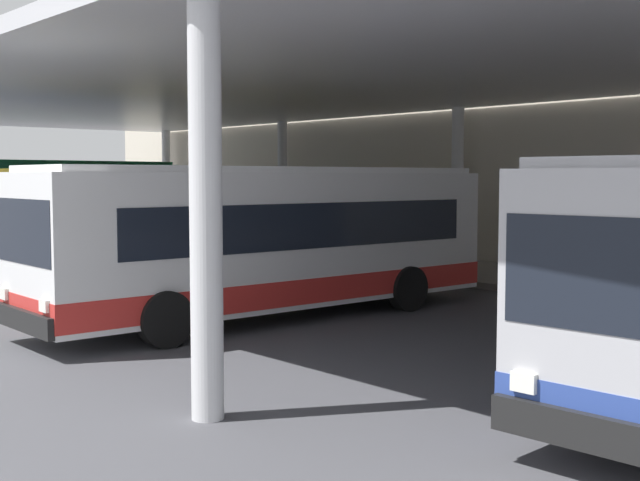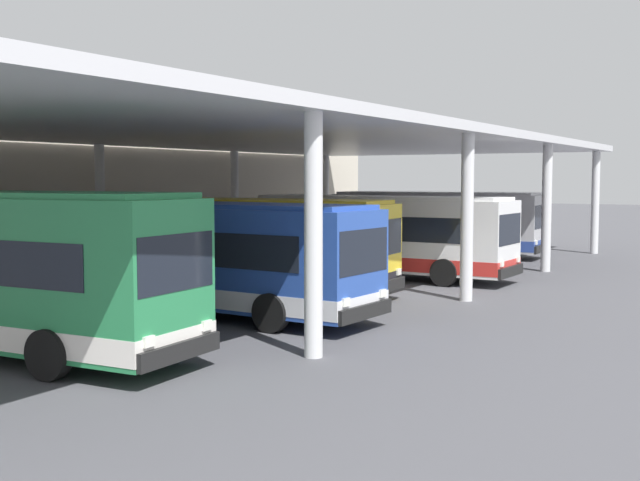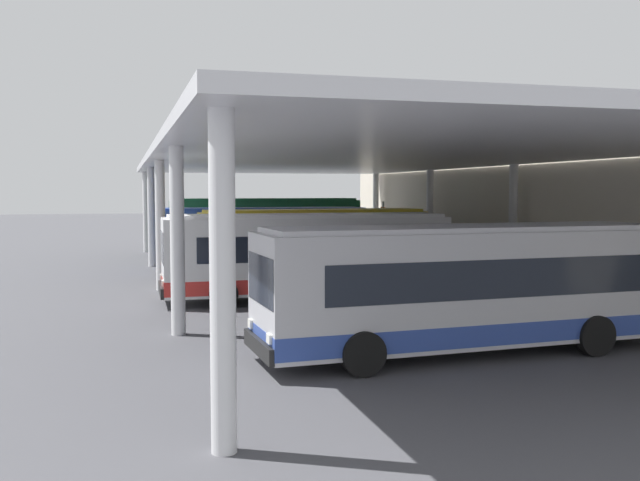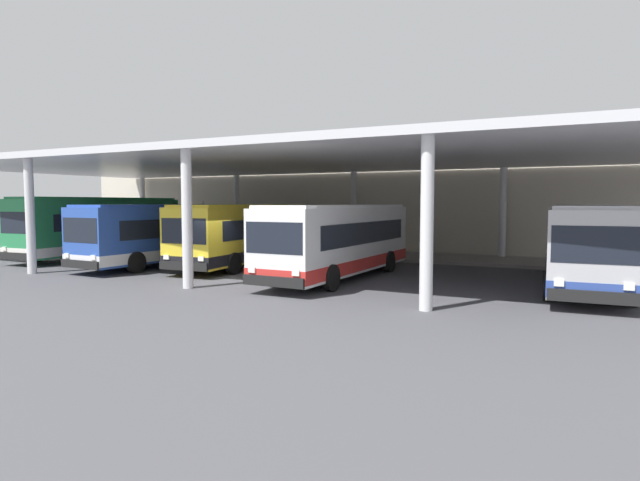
% 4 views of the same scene
% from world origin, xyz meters
% --- Properties ---
extents(ground_plane, '(200.00, 200.00, 0.00)m').
position_xyz_m(ground_plane, '(0.00, 0.00, 0.00)').
color(ground_plane, '#47474C').
extents(platform_kerb, '(42.00, 4.50, 0.18)m').
position_xyz_m(platform_kerb, '(0.00, 11.75, 0.09)').
color(platform_kerb, gray).
rests_on(platform_kerb, ground).
extents(station_building_facade, '(48.00, 1.60, 7.33)m').
position_xyz_m(station_building_facade, '(0.00, 15.00, 3.67)').
color(station_building_facade, beige).
rests_on(station_building_facade, ground).
extents(canopy_shelter, '(40.00, 17.00, 5.55)m').
position_xyz_m(canopy_shelter, '(0.00, 5.50, 5.29)').
color(canopy_shelter, silver).
rests_on(canopy_shelter, ground).
extents(bus_nearest_bay, '(3.22, 11.46, 3.57)m').
position_xyz_m(bus_nearest_bay, '(-12.55, 4.33, 1.84)').
color(bus_nearest_bay, '#28844C').
rests_on(bus_nearest_bay, ground).
extents(bus_second_bay, '(3.05, 10.63, 3.17)m').
position_xyz_m(bus_second_bay, '(-6.11, 3.00, 1.66)').
color(bus_second_bay, '#284CA8').
rests_on(bus_second_bay, ground).
extents(bus_middle_bay, '(3.28, 10.68, 3.17)m').
position_xyz_m(bus_middle_bay, '(-2.21, 4.55, 1.66)').
color(bus_middle_bay, yellow).
rests_on(bus_middle_bay, ground).
extents(bus_far_bay, '(2.84, 10.57, 3.17)m').
position_xyz_m(bus_far_bay, '(4.02, 2.56, 1.66)').
color(bus_far_bay, white).
rests_on(bus_far_bay, ground).
extents(bus_departing, '(3.07, 10.64, 3.17)m').
position_xyz_m(bus_departing, '(13.50, 4.17, 1.66)').
color(bus_departing, '#B7B7BC').
rests_on(bus_departing, ground).
extents(bench_waiting, '(1.80, 0.45, 0.92)m').
position_xyz_m(bench_waiting, '(-3.91, 11.82, 0.66)').
color(bench_waiting, brown).
rests_on(bench_waiting, platform_kerb).
extents(trash_bin, '(0.52, 0.52, 0.98)m').
position_xyz_m(trash_bin, '(-0.90, 11.70, 0.68)').
color(trash_bin, '#236638').
rests_on(trash_bin, platform_kerb).
extents(banner_sign, '(0.70, 0.12, 3.20)m').
position_xyz_m(banner_sign, '(-10.24, 10.94, 1.98)').
color(banner_sign, '#B2B2B7').
rests_on(banner_sign, platform_kerb).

